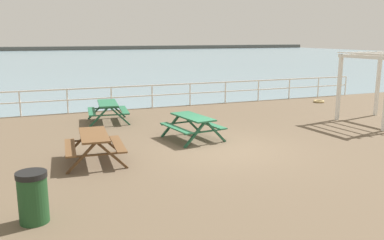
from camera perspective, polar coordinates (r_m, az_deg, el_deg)
The scene contains 10 objects.
ground_plane at distance 12.19m, azimuth 4.64°, elevation -4.55°, with size 30.00×24.00×0.20m, color brown.
sea_band at distance 63.53m, azimuth -17.11°, elevation 8.21°, with size 142.00×90.00×0.01m, color gray.
distant_shoreline at distance 106.41m, azimuth -19.11°, elevation 9.28°, with size 142.00×6.00×1.80m, color #4C4C47.
seaward_railing at distance 19.13m, azimuth -5.65°, elevation 3.97°, with size 23.07×0.07×1.08m.
picnic_table_near_left at distance 13.12m, azimuth 0.10°, elevation -0.26°, with size 1.77×2.01×0.80m.
picnic_table_mid_centre at distance 16.16m, azimuth -11.77°, elevation 1.76°, with size 1.71×1.95×0.80m.
picnic_table_far_right at distance 11.06m, azimuth -13.62°, elevation -2.87°, with size 1.65×1.90×0.80m.
lattice_pergola at distance 17.19m, azimuth 25.38°, elevation 6.22°, with size 2.61×2.73×2.70m.
litter_bin at distance 7.91m, azimuth -21.49°, elevation -10.06°, with size 0.55×0.55×0.95m.
rope_coil at distance 21.65m, azimuth 17.43°, elevation 2.53°, with size 0.55×0.55×0.11m, color tan.
Camera 1 is at (-5.22, -10.48, 3.30)m, focal length 37.87 mm.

